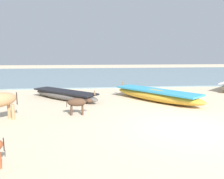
% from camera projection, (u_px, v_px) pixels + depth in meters
% --- Properties ---
extents(ground, '(80.00, 80.00, 0.00)m').
position_uv_depth(ground, '(188.00, 129.00, 6.52)').
color(ground, beige).
extents(sea_water, '(60.00, 20.00, 0.08)m').
position_uv_depth(sea_water, '(115.00, 74.00, 24.20)').
color(sea_water, slate).
rests_on(sea_water, ground).
extents(fishing_boat_4, '(3.72, 4.50, 0.73)m').
position_uv_depth(fishing_boat_4, '(156.00, 95.00, 10.36)').
color(fishing_boat_4, gold).
rests_on(fishing_boat_4, ground).
extents(fishing_boat_5, '(3.69, 3.49, 0.62)m').
position_uv_depth(fishing_boat_5, '(64.00, 95.00, 10.72)').
color(fishing_boat_5, '#5B5651').
rests_on(fishing_boat_5, ground).
extents(cow_adult_tan, '(1.13, 1.27, 0.95)m').
position_uv_depth(cow_adult_tan, '(0.00, 101.00, 7.10)').
color(cow_adult_tan, tan).
rests_on(cow_adult_tan, ground).
extents(calf_near_dark, '(0.95, 0.28, 0.61)m').
position_uv_depth(calf_near_dark, '(78.00, 103.00, 7.96)').
color(calf_near_dark, '#4C3323').
rests_on(calf_near_dark, ground).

